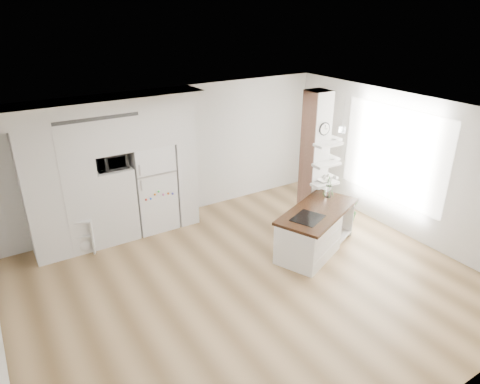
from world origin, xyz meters
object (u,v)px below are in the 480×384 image
at_px(bookshelf, 80,237).
at_px(floor_plant_a, 352,211).
at_px(kitchen_island, 311,233).
at_px(refrigerator, 152,187).

bearing_deg(bookshelf, floor_plant_a, 1.59).
relative_size(kitchen_island, bookshelf, 2.97).
height_order(refrigerator, floor_plant_a, refrigerator).
bearing_deg(kitchen_island, floor_plant_a, -5.18).
bearing_deg(floor_plant_a, kitchen_island, -162.15).
bearing_deg(kitchen_island, refrigerator, 106.00).
xyz_separation_m(refrigerator, kitchen_island, (1.99, -2.46, -0.45)).
xyz_separation_m(bookshelf, floor_plant_a, (5.04, -1.77, -0.04)).
xyz_separation_m(kitchen_island, floor_plant_a, (1.53, 0.49, -0.17)).
distance_m(kitchen_island, bookshelf, 4.18).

